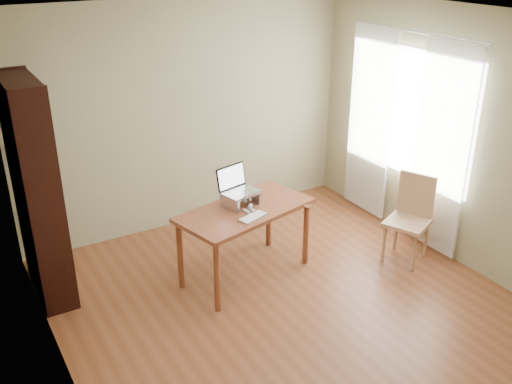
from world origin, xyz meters
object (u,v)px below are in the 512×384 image
at_px(desk, 245,218).
at_px(laptop, 238,185).
at_px(chair, 413,216).
at_px(keyboard, 253,217).
at_px(cat, 237,199).
at_px(bookshelf, 37,192).

bearing_deg(desk, laptop, 76.64).
distance_m(desk, chair, 1.78).
xyz_separation_m(keyboard, chair, (1.71, -0.39, -0.26)).
bearing_deg(laptop, cat, -144.83).
xyz_separation_m(bookshelf, chair, (3.43, -1.33, -0.55)).
height_order(bookshelf, keyboard, bookshelf).
bearing_deg(bookshelf, keyboard, -28.83).
bearing_deg(chair, keyboard, 143.37).
height_order(keyboard, chair, chair).
xyz_separation_m(cat, chair, (1.70, -0.72, -0.31)).
relative_size(bookshelf, laptop, 5.32).
distance_m(bookshelf, keyboard, 1.98).
xyz_separation_m(laptop, keyboard, (-0.04, -0.36, -0.18)).
relative_size(laptop, keyboard, 1.21).
relative_size(desk, cat, 3.01).
height_order(desk, keyboard, keyboard).
height_order(bookshelf, desk, bookshelf).
bearing_deg(chair, desk, 136.15).
xyz_separation_m(bookshelf, laptop, (1.76, -0.58, -0.11)).
bearing_deg(laptop, chair, -37.49).
distance_m(cat, chair, 1.87).
distance_m(keyboard, cat, 0.34).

